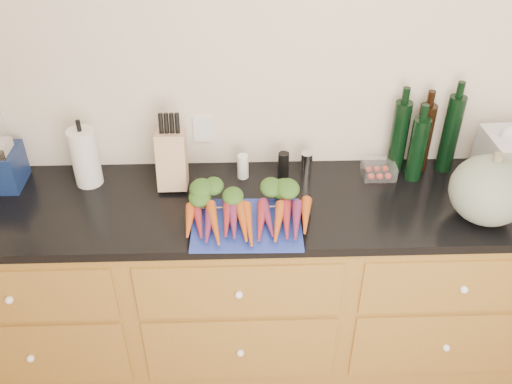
{
  "coord_description": "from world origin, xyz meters",
  "views": [
    {
      "loc": [
        -0.43,
        -0.6,
        2.38
      ],
      "look_at": [
        -0.38,
        1.2,
        1.06
      ],
      "focal_mm": 40.0,
      "sensor_mm": 36.0,
      "label": 1
    }
  ],
  "objects_px": {
    "tomato_box": "(379,170)",
    "knife_block": "(172,160)",
    "cutting_board": "(247,224)",
    "carrots": "(246,212)",
    "squash": "(489,190)",
    "paper_towel": "(85,157)"
  },
  "relations": [
    {
      "from": "tomato_box",
      "to": "knife_block",
      "type": "bearing_deg",
      "value": -178.09
    },
    {
      "from": "cutting_board",
      "to": "tomato_box",
      "type": "xyz_separation_m",
      "value": [
        0.59,
        0.33,
        0.03
      ]
    },
    {
      "from": "cutting_board",
      "to": "knife_block",
      "type": "height_order",
      "value": "knife_block"
    },
    {
      "from": "tomato_box",
      "to": "carrots",
      "type": "bearing_deg",
      "value": -153.71
    },
    {
      "from": "cutting_board",
      "to": "tomato_box",
      "type": "relative_size",
      "value": 3.06
    },
    {
      "from": "squash",
      "to": "carrots",
      "type": "bearing_deg",
      "value": 178.91
    },
    {
      "from": "knife_block",
      "to": "tomato_box",
      "type": "relative_size",
      "value": 1.74
    },
    {
      "from": "paper_towel",
      "to": "knife_block",
      "type": "bearing_deg",
      "value": -3.1
    },
    {
      "from": "cutting_board",
      "to": "carrots",
      "type": "distance_m",
      "value": 0.05
    },
    {
      "from": "carrots",
      "to": "knife_block",
      "type": "height_order",
      "value": "knife_block"
    },
    {
      "from": "squash",
      "to": "knife_block",
      "type": "bearing_deg",
      "value": 167.44
    },
    {
      "from": "carrots",
      "to": "paper_towel",
      "type": "height_order",
      "value": "paper_towel"
    },
    {
      "from": "squash",
      "to": "tomato_box",
      "type": "distance_m",
      "value": 0.48
    },
    {
      "from": "carrots",
      "to": "squash",
      "type": "xyz_separation_m",
      "value": [
        0.94,
        -0.02,
        0.1
      ]
    },
    {
      "from": "cutting_board",
      "to": "paper_towel",
      "type": "height_order",
      "value": "paper_towel"
    },
    {
      "from": "cutting_board",
      "to": "squash",
      "type": "distance_m",
      "value": 0.95
    },
    {
      "from": "cutting_board",
      "to": "carrots",
      "type": "height_order",
      "value": "carrots"
    },
    {
      "from": "cutting_board",
      "to": "squash",
      "type": "bearing_deg",
      "value": 1.23
    },
    {
      "from": "squash",
      "to": "paper_towel",
      "type": "relative_size",
      "value": 1.17
    },
    {
      "from": "carrots",
      "to": "paper_towel",
      "type": "distance_m",
      "value": 0.74
    },
    {
      "from": "tomato_box",
      "to": "squash",
      "type": "bearing_deg",
      "value": -41.18
    },
    {
      "from": "carrots",
      "to": "paper_towel",
      "type": "relative_size",
      "value": 1.9
    }
  ]
}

